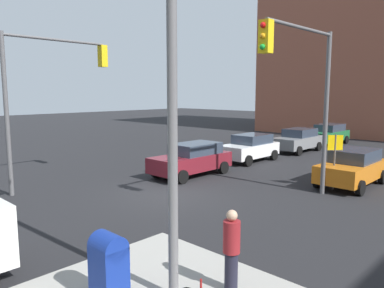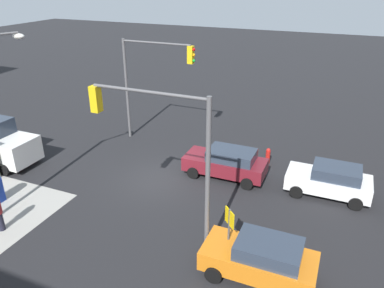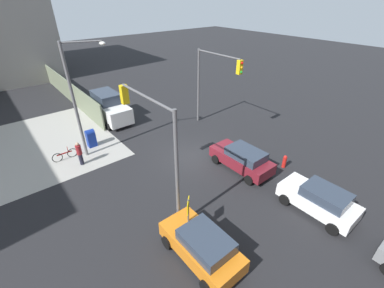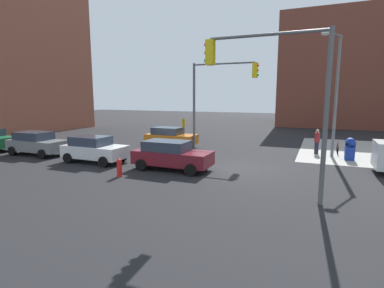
% 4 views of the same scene
% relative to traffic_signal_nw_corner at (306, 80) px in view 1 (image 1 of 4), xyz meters
% --- Properties ---
extents(ground_plane, '(120.00, 120.00, 0.00)m').
position_rel_traffic_signal_nw_corner_xyz_m(ground_plane, '(2.66, -4.50, -4.59)').
color(ground_plane, black).
extents(traffic_signal_nw_corner, '(4.88, 0.36, 6.50)m').
position_rel_traffic_signal_nw_corner_xyz_m(traffic_signal_nw_corner, '(0.00, 0.00, 0.00)').
color(traffic_signal_nw_corner, '#59595B').
rests_on(traffic_signal_nw_corner, ground).
extents(traffic_signal_se_corner, '(4.86, 0.36, 6.50)m').
position_rel_traffic_signal_nw_corner_xyz_m(traffic_signal_se_corner, '(5.34, -9.00, -0.00)').
color(traffic_signal_se_corner, '#59595B').
rests_on(traffic_signal_se_corner, ground).
extents(street_lamp_corner, '(1.27, 2.51, 8.00)m').
position_rel_traffic_signal_nw_corner_xyz_m(street_lamp_corner, '(7.73, 0.96, 0.11)').
color(street_lamp_corner, slate).
rests_on(street_lamp_corner, ground).
extents(warning_sign_two_way, '(0.48, 0.48, 2.40)m').
position_rel_traffic_signal_nw_corner_xyz_m(warning_sign_two_way, '(-2.74, 0.07, -2.95)').
color(warning_sign_two_way, '#4C4C4C').
rests_on(warning_sign_two_way, ground).
extents(mailbox_blue, '(0.56, 0.64, 1.43)m').
position_rel_traffic_signal_nw_corner_xyz_m(mailbox_blue, '(8.86, 0.50, -3.83)').
color(mailbox_blue, navy).
rests_on(mailbox_blue, ground).
extents(fire_hydrant, '(0.26, 0.26, 0.94)m').
position_rel_traffic_signal_nw_corner_xyz_m(fire_hydrant, '(-2.34, -8.70, -4.11)').
color(fire_hydrant, red).
rests_on(fire_hydrant, ground).
extents(coupe_green, '(4.49, 2.02, 1.62)m').
position_rel_traffic_signal_nw_corner_xyz_m(coupe_green, '(-16.37, -6.23, -3.75)').
color(coupe_green, '#1E6638').
rests_on(coupe_green, ground).
extents(coupe_maroon, '(4.39, 2.02, 1.62)m').
position_rel_traffic_signal_nw_corner_xyz_m(coupe_maroon, '(-0.59, -6.28, -3.75)').
color(coupe_maroon, maroon).
rests_on(coupe_maroon, ground).
extents(sedan_gray, '(4.24, 2.02, 1.62)m').
position_rel_traffic_signal_nw_corner_xyz_m(sedan_gray, '(-11.26, -6.15, -3.75)').
color(sedan_gray, slate).
rests_on(sedan_gray, ground).
extents(hatchback_orange, '(4.06, 2.02, 1.62)m').
position_rel_traffic_signal_nw_corner_xyz_m(hatchback_orange, '(-4.05, 0.35, -3.75)').
color(hatchback_orange, orange).
rests_on(hatchback_orange, ground).
extents(hatchback_white, '(4.01, 2.02, 1.62)m').
position_rel_traffic_signal_nw_corner_xyz_m(hatchback_white, '(-5.89, -6.47, -3.75)').
color(hatchback_white, white).
rests_on(hatchback_white, ground).
extents(pedestrian_crossing, '(0.36, 0.36, 1.77)m').
position_rel_traffic_signal_nw_corner_xyz_m(pedestrian_crossing, '(6.86, 2.00, -3.67)').
color(pedestrian_crossing, maroon).
rests_on(pedestrian_crossing, ground).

